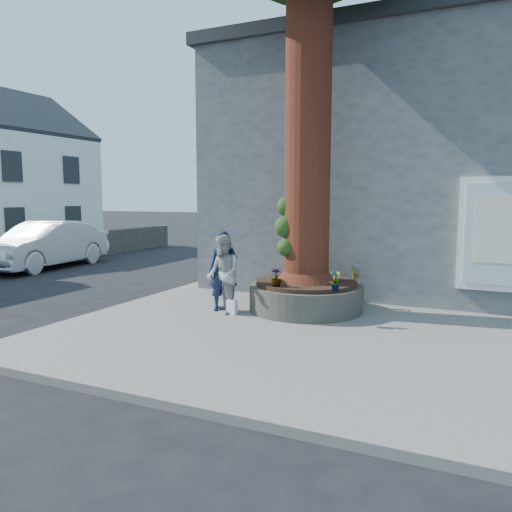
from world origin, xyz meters
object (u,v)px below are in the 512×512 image
at_px(woman, 223,274).
at_px(man, 223,271).
at_px(car_silver, 45,245).
at_px(planter, 306,296).

bearing_deg(woman, man, 157.91).
relative_size(man, car_silver, 0.34).
distance_m(man, woman, 0.20).
xyz_separation_m(planter, man, (-1.49, -0.76, 0.52)).
relative_size(man, woman, 1.04).
height_order(planter, man, man).
bearing_deg(woman, car_silver, -163.49).
bearing_deg(planter, woman, -146.29).
bearing_deg(man, car_silver, 138.26).
height_order(woman, car_silver, woman).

